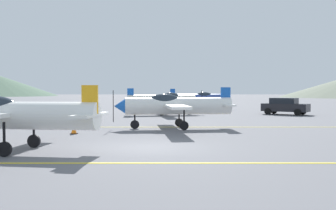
% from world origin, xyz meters
% --- Properties ---
extents(ground_plane, '(400.00, 400.00, 0.00)m').
position_xyz_m(ground_plane, '(0.00, 0.00, 0.00)').
color(ground_plane, slate).
extents(apron_line_near, '(80.00, 0.16, 0.01)m').
position_xyz_m(apron_line_near, '(0.00, -3.33, 0.01)').
color(apron_line_near, yellow).
rests_on(apron_line_near, ground_plane).
extents(apron_line_far, '(80.00, 0.16, 0.01)m').
position_xyz_m(apron_line_far, '(0.00, 8.44, 0.01)').
color(apron_line_far, yellow).
rests_on(apron_line_far, ground_plane).
extents(airplane_near, '(7.44, 8.53, 2.55)m').
position_xyz_m(airplane_near, '(-5.31, -1.04, 1.44)').
color(airplane_near, white).
rests_on(airplane_near, ground_plane).
extents(airplane_mid, '(7.43, 8.53, 2.55)m').
position_xyz_m(airplane_mid, '(1.18, 7.65, 1.44)').
color(airplane_mid, white).
rests_on(airplane_mid, ground_plane).
extents(airplane_far, '(7.45, 8.52, 2.55)m').
position_xyz_m(airplane_far, '(0.48, 20.40, 1.44)').
color(airplane_far, silver).
rests_on(airplane_far, ground_plane).
extents(airplane_back, '(7.42, 8.53, 2.55)m').
position_xyz_m(airplane_back, '(4.64, 30.00, 1.44)').
color(airplane_back, '#33478C').
rests_on(airplane_back, ground_plane).
extents(car_sedan, '(4.56, 3.92, 1.62)m').
position_xyz_m(car_sedan, '(12.18, 20.71, 0.84)').
color(car_sedan, black).
rests_on(car_sedan, ground_plane).
extents(traffic_cone_front, '(0.36, 0.36, 0.59)m').
position_xyz_m(traffic_cone_front, '(-4.26, 4.71, 0.29)').
color(traffic_cone_front, black).
rests_on(traffic_cone_front, ground_plane).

